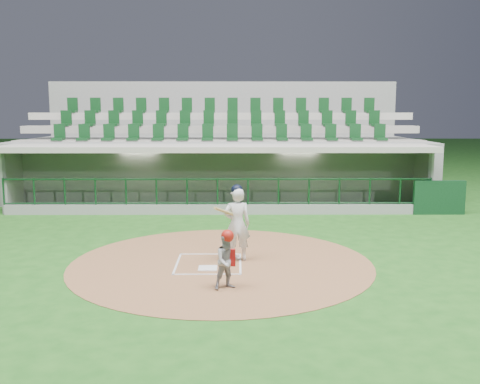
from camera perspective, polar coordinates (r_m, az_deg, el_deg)
The scene contains 8 objects.
ground at distance 13.11m, azimuth -3.30°, elevation -7.33°, with size 120.00×120.00×0.00m, color #1A4E16.
dirt_circle at distance 12.91m, azimuth -2.00°, elevation -7.55°, with size 7.20×7.20×0.01m, color brown.
home_plate at distance 12.43m, azimuth -3.46°, elevation -8.11°, with size 0.43×0.43×0.02m, color silver.
batter_box_chalk at distance 12.82m, azimuth -3.36°, elevation -7.62°, with size 1.55×1.80×0.01m.
dugout_structure at distance 20.60m, azimuth -2.02°, elevation 1.23°, with size 16.40×3.70×3.00m.
seating_deck at distance 23.61m, azimuth -2.00°, elevation 3.29°, with size 17.00×6.72×5.15m.
batter at distance 12.87m, azimuth -0.34°, elevation -3.30°, with size 0.89×0.89×1.86m.
catcher at distance 10.92m, azimuth -1.33°, elevation -7.22°, with size 0.69×0.62×1.23m.
Camera 1 is at (0.66, -12.59, 3.58)m, focal length 40.00 mm.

